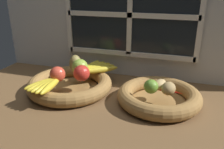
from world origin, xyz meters
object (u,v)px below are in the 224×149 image
Objects in this scene: potato_small at (168,88)px; banana_bunch_back at (95,68)px; apple_green_back at (80,67)px; banana_bunch_front at (47,85)px; chili_pepper at (166,90)px; fruit_bowl_left at (70,85)px; apple_red_right at (82,73)px; potato_large at (160,85)px; pear_brown at (75,64)px; fruit_bowl_right at (159,97)px; lime_near at (151,87)px; apple_red_front at (58,74)px.

banana_bunch_back is at bearing 156.73° from potato_small.
apple_green_back is 0.44× the size of banana_bunch_front.
fruit_bowl_left is at bearing -171.05° from chili_pepper.
apple_red_right is at bearing 45.99° from banana_bunch_front.
banana_bunch_front is 44.94cm from potato_large.
pear_brown is 44.65cm from potato_small.
apple_green_back reaches higher than apple_red_right.
chili_pepper is at bearing -10.51° from apple_green_back.
lime_near is at bearing -123.69° from fruit_bowl_right.
potato_small reaches higher than chili_pepper.
banana_bunch_back is 38.70cm from potato_small.
pear_brown reaches higher than apple_red_front.
fruit_bowl_right is 2.46× the size of chili_pepper.
fruit_bowl_left is at bearing 180.00° from fruit_bowl_right.
apple_red_right is at bearing -169.67° from chili_pepper.
fruit_bowl_left is 13.45cm from banana_bunch_front.
apple_red_front is at bearing -158.43° from apple_red_right.
banana_bunch_front is at bearing -169.20° from lime_near.
apple_green_back reaches higher than banana_bunch_front.
fruit_bowl_right is 33.53cm from apple_red_right.
fruit_bowl_left is 5.33× the size of apple_red_right.
banana_bunch_back is 33.26cm from lime_near.
fruit_bowl_right is 4.85× the size of potato_large.
apple_red_front is 0.78× the size of pear_brown.
potato_large is 3.51cm from chili_pepper.
chili_pepper is (5.42, 2.11, -1.66)cm from lime_near.
apple_red_right is 13.12cm from banana_bunch_back.
apple_green_back is at bearing 167.88° from potato_small.
apple_red_front is 10.11cm from apple_red_right.
fruit_bowl_left is at bearing -122.22° from banana_bunch_back.
potato_large is (0.00, -0.00, 5.24)cm from fruit_bowl_right.
apple_red_front is at bearing -120.30° from fruit_bowl_left.
apple_green_back is 40.99cm from potato_small.
chili_pepper is at bearing -3.01° from fruit_bowl_left.
lime_near reaches higher than potato_large.
banana_bunch_back is (7.76, 4.54, -2.82)cm from pear_brown.
fruit_bowl_right is 4.51× the size of apple_green_back.
potato_small is at bearing 10.24° from banana_bunch_front.
apple_green_back is at bearing -124.05° from banana_bunch_back.
lime_near reaches higher than banana_bunch_back.
apple_red_front is at bearing -173.37° from fruit_bowl_right.
pear_brown is 1.23× the size of potato_large.
apple_green_back reaches higher than fruit_bowl_right.
potato_small is (3.56, -3.56, 5.64)cm from fruit_bowl_right.
pear_brown reaches higher than lime_near.
apple_red_front is 45.83cm from potato_small.
chili_pepper is (44.78, 2.71, -2.24)cm from apple_red_front.
chili_pepper is at bearing -21.97° from banana_bunch_back.
apple_green_back is at bearing 120.41° from apple_red_right.
lime_near is (-2.87, -4.31, 5.90)cm from fruit_bowl_right.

